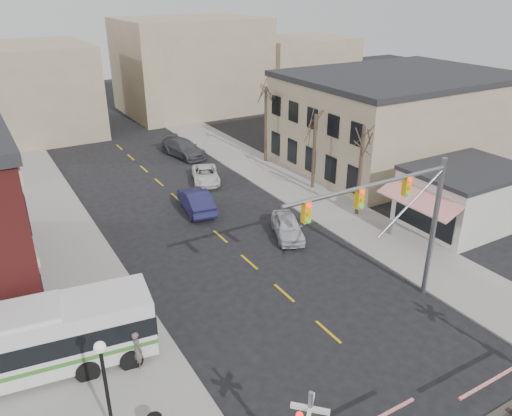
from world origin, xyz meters
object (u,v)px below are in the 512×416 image
at_px(car_c, 206,175).
at_px(car_d, 184,148).
at_px(transit_bus, 4,347).
at_px(traffic_signal_mast, 400,210).
at_px(car_a, 288,226).
at_px(car_b, 196,201).
at_px(street_lamp, 103,369).
at_px(pedestrian_near, 137,349).
at_px(pedestrian_far, 73,321).

distance_m(car_c, car_d, 7.75).
relative_size(transit_bus, traffic_signal_mast, 1.30).
distance_m(traffic_signal_mast, car_a, 10.84).
height_order(transit_bus, car_b, transit_bus).
height_order(car_b, car_c, car_b).
relative_size(car_a, car_b, 0.85).
distance_m(street_lamp, car_b, 21.00).
height_order(transit_bus, traffic_signal_mast, traffic_signal_mast).
relative_size(car_b, pedestrian_near, 2.76).
xyz_separation_m(car_a, car_b, (-3.67, 7.09, 0.10)).
xyz_separation_m(car_c, pedestrian_near, (-12.62, -19.66, 0.40)).
bearing_deg(pedestrian_near, car_a, -71.10).
bearing_deg(car_a, car_b, 139.46).
bearing_deg(transit_bus, street_lamp, -59.14).
distance_m(car_a, pedestrian_far, 15.45).
bearing_deg(car_a, traffic_signal_mast, -67.35).
bearing_deg(car_a, car_d, 109.96).
distance_m(car_c, pedestrian_far, 21.56).
bearing_deg(car_d, pedestrian_near, -127.56).
xyz_separation_m(pedestrian_near, pedestrian_far, (-2.01, 3.82, -0.16)).
height_order(car_a, car_c, car_a).
bearing_deg(car_b, car_a, 125.95).
bearing_deg(pedestrian_far, car_d, -5.28).
bearing_deg(car_c, pedestrian_far, -112.85).
bearing_deg(street_lamp, pedestrian_far, 89.69).
distance_m(street_lamp, car_c, 27.13).
bearing_deg(car_a, pedestrian_far, -144.62).
height_order(transit_bus, street_lamp, street_lamp).
xyz_separation_m(car_d, pedestrian_far, (-15.79, -23.50, 0.06)).
distance_m(transit_bus, car_a, 18.91).
bearing_deg(pedestrian_near, pedestrian_far, 17.17).
height_order(car_b, car_d, car_b).
bearing_deg(car_a, street_lamp, -123.32).
distance_m(car_b, car_c, 6.14).
bearing_deg(street_lamp, pedestrian_near, 55.82).
bearing_deg(street_lamp, traffic_signal_mast, 2.85).
xyz_separation_m(transit_bus, street_lamp, (3.05, -5.10, 1.37)).
distance_m(transit_bus, traffic_signal_mast, 19.12).
xyz_separation_m(transit_bus, car_b, (14.45, 12.38, -0.98)).
height_order(transit_bus, pedestrian_far, transit_bus).
distance_m(traffic_signal_mast, pedestrian_far, 17.01).
relative_size(car_a, pedestrian_far, 2.83).
relative_size(traffic_signal_mast, car_a, 2.25).
xyz_separation_m(car_b, car_d, (4.42, 12.86, -0.01)).
distance_m(traffic_signal_mast, car_b, 17.82).
bearing_deg(car_b, street_lamp, 65.48).
bearing_deg(transit_bus, car_c, 44.78).
xyz_separation_m(traffic_signal_mast, car_b, (-3.76, 16.72, -4.88)).
bearing_deg(pedestrian_near, car_b, -43.50).
bearing_deg(car_c, transit_bus, -115.34).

